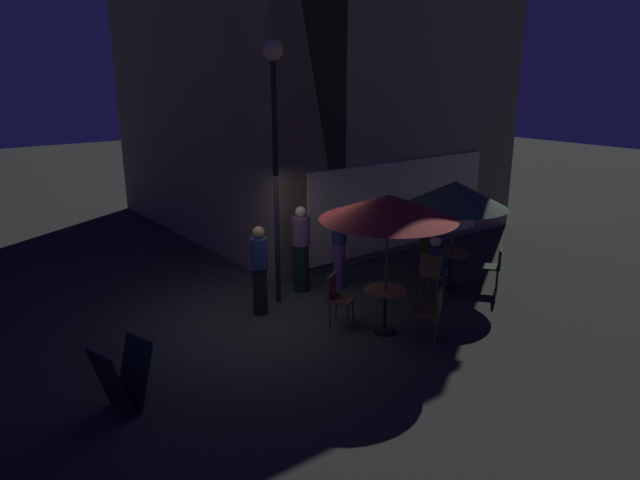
% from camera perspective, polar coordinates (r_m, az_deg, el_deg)
% --- Properties ---
extents(ground_plane, '(60.00, 60.00, 0.00)m').
position_cam_1_polar(ground_plane, '(10.62, -4.87, -7.89)').
color(ground_plane, '#292C26').
extents(cafe_building, '(8.13, 9.05, 9.04)m').
position_cam_1_polar(cafe_building, '(15.20, -2.72, 16.95)').
color(cafe_building, '#937E5C').
rests_on(cafe_building, ground).
extents(street_lamp_near_corner, '(0.37, 0.37, 4.89)m').
position_cam_1_polar(street_lamp_near_corner, '(10.60, -4.53, 12.01)').
color(street_lamp_near_corner, black).
rests_on(street_lamp_near_corner, ground).
extents(menu_sandwich_board, '(0.78, 0.70, 0.93)m').
position_cam_1_polar(menu_sandwich_board, '(8.21, -18.94, -12.73)').
color(menu_sandwich_board, black).
rests_on(menu_sandwich_board, ground).
extents(cafe_table_0, '(0.73, 0.73, 0.78)m').
position_cam_1_polar(cafe_table_0, '(9.97, 6.47, -6.05)').
color(cafe_table_0, black).
rests_on(cafe_table_0, ground).
extents(cafe_table_1, '(0.73, 0.73, 0.75)m').
position_cam_1_polar(cafe_table_1, '(12.33, 12.82, -2.07)').
color(cafe_table_1, black).
rests_on(cafe_table_1, ground).
extents(patio_umbrella_0, '(2.30, 2.30, 2.43)m').
position_cam_1_polar(patio_umbrella_0, '(9.47, 6.79, 3.20)').
color(patio_umbrella_0, black).
rests_on(patio_umbrella_0, ground).
extents(patio_umbrella_1, '(2.13, 2.13, 2.24)m').
position_cam_1_polar(patio_umbrella_1, '(11.97, 13.24, 4.40)').
color(patio_umbrella_1, black).
rests_on(patio_umbrella_1, ground).
extents(cafe_chair_0, '(0.60, 0.60, 0.89)m').
position_cam_1_polar(cafe_chair_0, '(9.85, 11.06, -6.68)').
color(cafe_chair_0, brown).
rests_on(cafe_chair_0, ground).
extents(cafe_chair_1, '(0.56, 0.56, 0.93)m').
position_cam_1_polar(cafe_chair_1, '(10.19, 1.69, -5.41)').
color(cafe_chair_1, brown).
rests_on(cafe_chair_1, ground).
extents(cafe_chair_2, '(0.55, 0.55, 0.95)m').
position_cam_1_polar(cafe_chair_2, '(13.05, 10.86, -0.82)').
color(cafe_chair_2, '#4E411C').
rests_on(cafe_chair_2, ground).
extents(cafe_chair_3, '(0.52, 0.52, 0.94)m').
position_cam_1_polar(cafe_chair_3, '(11.57, 11.01, -3.05)').
color(cafe_chair_3, brown).
rests_on(cafe_chair_3, ground).
extents(cafe_chair_4, '(0.54, 0.54, 0.90)m').
position_cam_1_polar(cafe_chair_4, '(12.33, 16.90, -2.31)').
color(cafe_chair_4, black).
rests_on(cafe_chair_4, ground).
extents(patron_seated_0, '(0.53, 0.42, 1.26)m').
position_cam_1_polar(patron_seated_0, '(11.65, 11.37, -2.19)').
color(patron_seated_0, '#2C3746').
rests_on(patron_seated_0, ground).
extents(patron_standing_1, '(0.32, 0.32, 1.68)m').
position_cam_1_polar(patron_standing_1, '(10.62, -6.00, -2.95)').
color(patron_standing_1, black).
rests_on(patron_standing_1, ground).
extents(patron_standing_2, '(0.37, 0.37, 1.77)m').
position_cam_1_polar(patron_standing_2, '(11.68, -1.89, -0.89)').
color(patron_standing_2, black).
rests_on(patron_standing_2, ground).
extents(patron_standing_3, '(0.30, 0.30, 1.73)m').
position_cam_1_polar(patron_standing_3, '(11.85, 1.89, -0.68)').
color(patron_standing_3, '#5A356A').
rests_on(patron_standing_3, ground).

